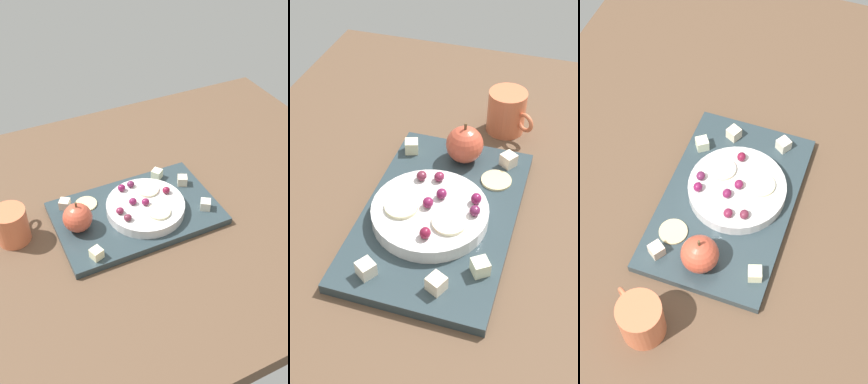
# 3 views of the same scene
# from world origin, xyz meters

# --- Properties ---
(table) EXTENTS (1.30, 0.96, 0.04)m
(table) POSITION_xyz_m (0.00, 0.00, 0.02)
(table) COLOR brown
(table) RESTS_ON ground
(platter) EXTENTS (0.39, 0.25, 0.02)m
(platter) POSITION_xyz_m (-0.03, -0.03, 0.05)
(platter) COLOR #2B3A40
(platter) RESTS_ON table
(serving_dish) EXTENTS (0.19, 0.19, 0.02)m
(serving_dish) POSITION_xyz_m (-0.01, -0.04, 0.07)
(serving_dish) COLOR silver
(serving_dish) RESTS_ON platter
(apple_whole) EXTENTS (0.07, 0.07, 0.07)m
(apple_whole) POSITION_xyz_m (-0.18, -0.03, 0.10)
(apple_whole) COLOR #C14B34
(apple_whole) RESTS_ON platter
(apple_stem) EXTENTS (0.01, 0.00, 0.01)m
(apple_stem) POSITION_xyz_m (-0.18, -0.03, 0.14)
(apple_stem) COLOR brown
(apple_stem) RESTS_ON apple_whole
(cheese_cube_0) EXTENTS (0.03, 0.03, 0.02)m
(cheese_cube_0) POSITION_xyz_m (0.07, 0.06, 0.07)
(cheese_cube_0) COLOR #ECF1C6
(cheese_cube_0) RESTS_ON platter
(cheese_cube_1) EXTENTS (0.03, 0.03, 0.02)m
(cheese_cube_1) POSITION_xyz_m (0.12, 0.01, 0.07)
(cheese_cube_1) COLOR #F9E4C1
(cheese_cube_1) RESTS_ON platter
(cheese_cube_2) EXTENTS (0.03, 0.03, 0.02)m
(cheese_cube_2) POSITION_xyz_m (0.12, -0.09, 0.07)
(cheese_cube_2) COLOR #EFE5CC
(cheese_cube_2) RESTS_ON platter
(cheese_cube_3) EXTENTS (0.03, 0.03, 0.02)m
(cheese_cube_3) POSITION_xyz_m (-0.19, 0.05, 0.07)
(cheese_cube_3) COLOR #F7E2C5
(cheese_cube_3) RESTS_ON platter
(cheese_cube_4) EXTENTS (0.03, 0.03, 0.02)m
(cheese_cube_4) POSITION_xyz_m (-0.17, -0.13, 0.07)
(cheese_cube_4) COLOR #F9F3BF
(cheese_cube_4) RESTS_ON platter
(cracker_0) EXTENTS (0.05, 0.05, 0.00)m
(cracker_0) POSITION_xyz_m (-0.14, 0.04, 0.06)
(cracker_0) COLOR beige
(cracker_0) RESTS_ON platter
(grape_0) EXTENTS (0.02, 0.02, 0.02)m
(grape_0) POSITION_xyz_m (-0.02, -0.04, 0.09)
(grape_0) COLOR maroon
(grape_0) RESTS_ON serving_dish
(grape_1) EXTENTS (0.02, 0.02, 0.02)m
(grape_1) POSITION_xyz_m (-0.08, -0.04, 0.09)
(grape_1) COLOR maroon
(grape_1) RESTS_ON serving_dish
(grape_2) EXTENTS (0.02, 0.02, 0.02)m
(grape_2) POSITION_xyz_m (-0.04, -0.03, 0.09)
(grape_2) COLOR maroon
(grape_2) RESTS_ON serving_dish
(grape_3) EXTENTS (0.02, 0.02, 0.02)m
(grape_3) POSITION_xyz_m (-0.08, -0.07, 0.09)
(grape_3) COLOR maroon
(grape_3) RESTS_ON serving_dish
(grape_4) EXTENTS (0.02, 0.02, 0.02)m
(grape_4) POSITION_xyz_m (0.05, -0.03, 0.09)
(grape_4) COLOR maroon
(grape_4) RESTS_ON serving_dish
(grape_5) EXTENTS (0.02, 0.02, 0.02)m
(grape_5) POSITION_xyz_m (-0.02, 0.03, 0.09)
(grape_5) COLOR #631E44
(grape_5) RESTS_ON serving_dish
(grape_6) EXTENTS (0.02, 0.02, 0.02)m
(grape_6) POSITION_xyz_m (-0.05, 0.03, 0.10)
(grape_6) COLOR maroon
(grape_6) RESTS_ON serving_dish
(apple_slice_0) EXTENTS (0.05, 0.05, 0.01)m
(apple_slice_0) POSITION_xyz_m (0.01, -0.00, 0.09)
(apple_slice_0) COLOR #F1E7BA
(apple_slice_0) RESTS_ON serving_dish
(apple_slice_1) EXTENTS (0.05, 0.05, 0.01)m
(apple_slice_1) POSITION_xyz_m (-0.00, -0.08, 0.09)
(apple_slice_1) COLOR beige
(apple_slice_1) RESTS_ON serving_dish
(cup) EXTENTS (0.08, 0.10, 0.09)m
(cup) POSITION_xyz_m (-0.32, 0.02, 0.09)
(cup) COLOR #D76B44
(cup) RESTS_ON table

